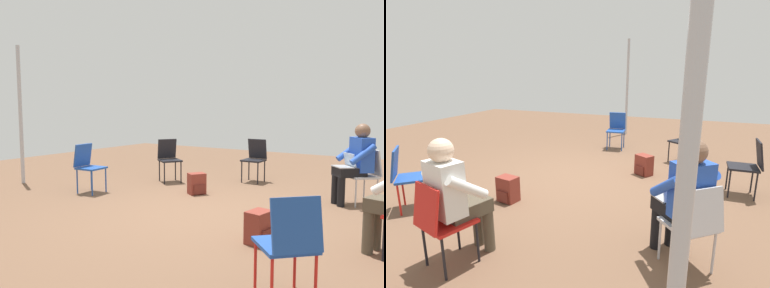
# 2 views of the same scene
# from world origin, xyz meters

# --- Properties ---
(ground_plane) EXTENTS (14.88, 14.88, 0.00)m
(ground_plane) POSITION_xyz_m (0.00, 0.00, 0.00)
(ground_plane) COLOR brown
(chair_south) EXTENTS (0.40, 0.44, 0.85)m
(chair_south) POSITION_xyz_m (0.26, -2.46, 0.50)
(chair_south) COLOR black
(chair_south) RESTS_ON ground
(chair_east) EXTENTS (0.47, 0.43, 0.85)m
(chair_east) POSITION_xyz_m (2.28, 0.05, 0.50)
(chair_east) COLOR #1E4799
(chair_east) RESTS_ON ground
(chair_southeast) EXTENTS (0.58, 0.57, 0.85)m
(chair_southeast) POSITION_xyz_m (1.69, -1.51, 0.50)
(chair_southeast) COLOR black
(chair_southeast) RESTS_ON ground
(chair_southwest) EXTENTS (0.59, 0.58, 0.85)m
(chair_southwest) POSITION_xyz_m (-1.88, -1.75, 0.50)
(chair_southwest) COLOR #B7B7BC
(chair_southwest) RESTS_ON ground
(chair_northwest) EXTENTS (0.58, 0.58, 0.85)m
(chair_northwest) POSITION_xyz_m (-1.91, 1.77, 0.50)
(chair_northwest) COLOR #1E4799
(chair_northwest) RESTS_ON ground
(person_with_laptop) EXTENTS (0.64, 0.63, 1.24)m
(person_with_laptop) POSITION_xyz_m (-1.75, -1.64, 0.69)
(person_with_laptop) COLOR black
(person_with_laptop) RESTS_ON ground
(backpack_near_laptop_user) EXTENTS (0.32, 0.34, 0.36)m
(backpack_near_laptop_user) POSITION_xyz_m (0.63, -0.90, 0.16)
(backpack_near_laptop_user) COLOR maroon
(backpack_near_laptop_user) RESTS_ON ground
(backpack_by_empty_chair) EXTENTS (0.28, 0.31, 0.36)m
(backpack_by_empty_chair) POSITION_xyz_m (-1.21, 0.70, 0.16)
(backpack_by_empty_chair) COLOR maroon
(backpack_by_empty_chair) RESTS_ON ground
(tent_pole_near) EXTENTS (0.07, 0.07, 2.66)m
(tent_pole_near) POSITION_xyz_m (3.99, 0.21, 1.33)
(tent_pole_near) COLOR #B2B2B7
(tent_pole_near) RESTS_ON ground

